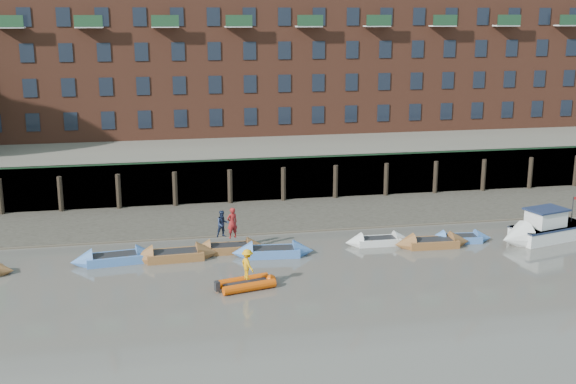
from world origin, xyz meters
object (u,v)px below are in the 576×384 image
object	(u,v)px
rowboat_3	(229,248)
rowboat_4	(273,252)
rowboat_5	(378,241)
motor_launch	(537,231)
rib_tender	(248,283)
person_rower_a	(232,223)
person_rower_b	(223,224)
rowboat_7	(460,239)
rowboat_6	(432,243)
person_rib_crew	(248,264)
rowboat_2	(175,255)
rowboat_1	(115,258)

from	to	relation	value
rowboat_3	rowboat_4	xyz separation A→B (m)	(2.44, -1.15, 0.02)
rowboat_5	motor_launch	size ratio (longest dim) A/B	0.63
rib_tender	person_rower_a	distance (m)	6.06
rowboat_5	person_rower_b	size ratio (longest dim) A/B	2.57
rowboat_3	rib_tender	size ratio (longest dim) A/B	1.39
rowboat_7	motor_launch	distance (m)	4.82
rowboat_6	rib_tender	distance (m)	12.67
rowboat_6	rowboat_5	bearing A→B (deg)	162.84
person_rib_crew	rib_tender	bearing A→B (deg)	-41.02
rowboat_3	rowboat_4	distance (m)	2.70
motor_launch	rowboat_3	bearing A→B (deg)	-20.08
rowboat_2	rowboat_1	bearing A→B (deg)	175.65
rowboat_2	rowboat_5	size ratio (longest dim) A/B	1.21
rowboat_4	person_rower_b	bearing A→B (deg)	157.30
rowboat_3	person_rower_b	world-z (taller)	person_rower_b
rowboat_7	person_rower_a	world-z (taller)	person_rower_a
rib_tender	rowboat_7	bearing A→B (deg)	6.01
motor_launch	person_rower_b	world-z (taller)	person_rower_b
rowboat_3	rib_tender	world-z (taller)	rowboat_3
person_rower_a	rowboat_4	bearing A→B (deg)	131.12
rowboat_6	person_rower_a	world-z (taller)	person_rower_a
rowboat_3	person_rib_crew	world-z (taller)	person_rib_crew
rowboat_1	rowboat_4	size ratio (longest dim) A/B	1.03
person_rower_b	person_rib_crew	world-z (taller)	person_rower_b
rowboat_4	person_rib_crew	distance (m)	5.33
rowboat_7	motor_launch	xyz separation A→B (m)	(4.73, -0.81, 0.45)
rowboat_4	rowboat_7	world-z (taller)	rowboat_4
rib_tender	rowboat_3	bearing A→B (deg)	79.23
rowboat_5	rowboat_2	bearing A→B (deg)	-176.99
rowboat_1	person_rower_a	world-z (taller)	person_rower_a
rowboat_5	rowboat_6	distance (m)	3.25
rowboat_2	rowboat_5	xyz separation A→B (m)	(12.30, 0.46, -0.04)
rowboat_1	rowboat_2	bearing A→B (deg)	-8.37
rowboat_7	rowboat_5	bearing A→B (deg)	-179.42
rowboat_6	rowboat_4	bearing A→B (deg)	-179.22
rowboat_2	person_rib_crew	distance (m)	6.34
rowboat_2	person_rower_b	distance (m)	3.36
rowboat_3	rowboat_7	bearing A→B (deg)	-3.09
rowboat_7	rib_tender	size ratio (longest dim) A/B	1.29
rowboat_2	rowboat_5	distance (m)	12.31
rib_tender	person_rower_b	xyz separation A→B (m)	(-0.66, 6.13, 1.44)
rowboat_5	person_rower_b	distance (m)	9.56
rowboat_6	rib_tender	xyz separation A→B (m)	(-11.84, -4.51, -0.01)
rowboat_1	rowboat_7	xyz separation A→B (m)	(20.78, -0.10, -0.04)
rowboat_1	person_rib_crew	distance (m)	8.74
rowboat_1	rowboat_5	bearing A→B (deg)	-5.39
rowboat_2	person_rower_a	distance (m)	3.81
rowboat_3	rowboat_6	bearing A→B (deg)	-6.36
rowboat_2	person_rib_crew	xyz separation A→B (m)	(3.50, -5.19, 1.04)
rowboat_4	rowboat_5	size ratio (longest dim) A/B	1.17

